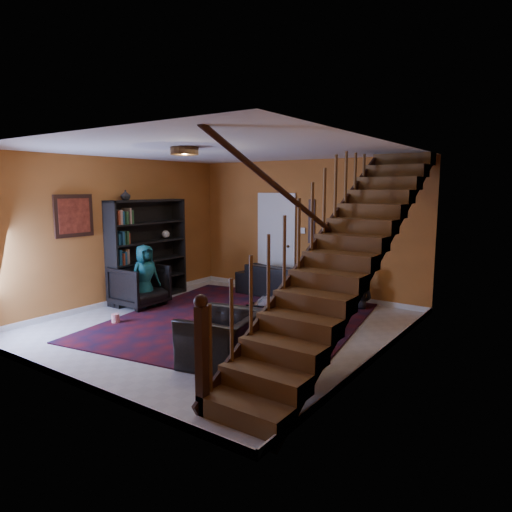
# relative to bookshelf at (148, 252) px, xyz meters

# --- Properties ---
(floor) EXTENTS (5.50, 5.50, 0.00)m
(floor) POSITION_rel_bookshelf_xyz_m (2.40, -0.60, -0.96)
(floor) COLOR beige
(floor) RESTS_ON ground
(room) EXTENTS (5.50, 5.50, 5.50)m
(room) POSITION_rel_bookshelf_xyz_m (1.07, 0.73, -0.91)
(room) COLOR #BD6A2A
(room) RESTS_ON ground
(staircase) EXTENTS (0.95, 5.02, 3.18)m
(staircase) POSITION_rel_bookshelf_xyz_m (4.53, -0.60, 0.43)
(staircase) COLOR brown
(staircase) RESTS_ON floor
(bookshelf) EXTENTS (0.35, 1.80, 2.00)m
(bookshelf) POSITION_rel_bookshelf_xyz_m (0.00, 0.00, 0.00)
(bookshelf) COLOR black
(bookshelf) RESTS_ON floor
(door) EXTENTS (0.82, 0.05, 2.05)m
(door) POSITION_rel_bookshelf_xyz_m (1.70, 2.12, 0.06)
(door) COLOR silver
(door) RESTS_ON floor
(framed_picture) EXTENTS (0.04, 0.74, 0.74)m
(framed_picture) POSITION_rel_bookshelf_xyz_m (-0.17, -1.50, 0.79)
(framed_picture) COLOR maroon
(framed_picture) RESTS_ON room
(wall_hanging) EXTENTS (0.14, 0.03, 0.90)m
(wall_hanging) POSITION_rel_bookshelf_xyz_m (2.55, 2.13, 0.59)
(wall_hanging) COLOR black
(wall_hanging) RESTS_ON room
(ceiling_fixture) EXTENTS (0.40, 0.40, 0.10)m
(ceiling_fixture) POSITION_rel_bookshelf_xyz_m (2.40, -1.40, 1.78)
(ceiling_fixture) COLOR #3F2814
(ceiling_fixture) RESTS_ON room
(rug) EXTENTS (4.55, 5.00, 0.02)m
(rug) POSITION_rel_bookshelf_xyz_m (2.43, -0.23, -0.95)
(rug) COLOR #490D12
(rug) RESTS_ON floor
(sofa) EXTENTS (2.36, 1.08, 0.67)m
(sofa) POSITION_rel_bookshelf_xyz_m (2.34, 1.70, -0.63)
(sofa) COLOR black
(sofa) RESTS_ON floor
(armchair_left) EXTENTS (0.88, 0.86, 0.80)m
(armchair_left) POSITION_rel_bookshelf_xyz_m (0.35, -0.55, -0.57)
(armchair_left) COLOR black
(armchair_left) RESTS_ON floor
(armchair_right) EXTENTS (1.07, 1.16, 0.65)m
(armchair_right) POSITION_rel_bookshelf_xyz_m (3.41, -1.84, -0.64)
(armchair_right) COLOR black
(armchair_right) RESTS_ON floor
(person_adult_a) EXTENTS (0.50, 0.36, 1.27)m
(person_adult_a) POSITION_rel_bookshelf_xyz_m (2.61, 1.75, -0.78)
(person_adult_a) COLOR black
(person_adult_a) RESTS_ON sofa
(person_adult_b) EXTENTS (0.62, 0.51, 1.19)m
(person_adult_b) POSITION_rel_bookshelf_xyz_m (3.77, 1.75, -0.82)
(person_adult_b) COLOR black
(person_adult_b) RESTS_ON sofa
(person_child) EXTENTS (0.47, 0.64, 1.19)m
(person_child) POSITION_rel_bookshelf_xyz_m (0.45, -0.49, -0.37)
(person_child) COLOR #175259
(person_child) RESTS_ON armchair_left
(coffee_table) EXTENTS (1.26, 0.99, 0.42)m
(coffee_table) POSITION_rel_bookshelf_xyz_m (3.38, -0.07, -0.72)
(coffee_table) COLOR black
(coffee_table) RESTS_ON floor
(cup_a) EXTENTS (0.12, 0.12, 0.10)m
(cup_a) POSITION_rel_bookshelf_xyz_m (3.65, -0.13, -0.49)
(cup_a) COLOR #999999
(cup_a) RESTS_ON coffee_table
(cup_b) EXTENTS (0.10, 0.10, 0.09)m
(cup_b) POSITION_rel_bookshelf_xyz_m (3.20, -0.15, -0.50)
(cup_b) COLOR #999999
(cup_b) RESTS_ON coffee_table
(bowl) EXTENTS (0.28, 0.28, 0.06)m
(bowl) POSITION_rel_bookshelf_xyz_m (3.36, -0.01, -0.51)
(bowl) COLOR #999999
(bowl) RESTS_ON coffee_table
(vase) EXTENTS (0.18, 0.18, 0.19)m
(vase) POSITION_rel_bookshelf_xyz_m (-0.00, -0.50, 1.13)
(vase) COLOR #999999
(vase) RESTS_ON bookshelf
(popcorn_bucket) EXTENTS (0.15, 0.15, 0.15)m
(popcorn_bucket) POSITION_rel_bookshelf_xyz_m (0.88, -1.53, -0.87)
(popcorn_bucket) COLOR red
(popcorn_bucket) RESTS_ON rug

